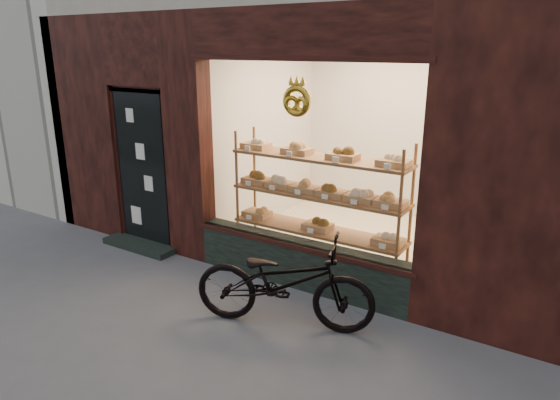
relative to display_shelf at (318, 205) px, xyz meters
The scene contains 3 objects.
ground 2.73m from the display_shelf, 100.01° to the right, with size 90.00×90.00×0.00m, color #515153.
display_shelf is the anchor object (origin of this frame).
bicycle 1.37m from the display_shelf, 76.09° to the right, with size 0.63×1.80×0.94m, color black.
Camera 1 is at (3.13, -2.50, 2.69)m, focal length 32.00 mm.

